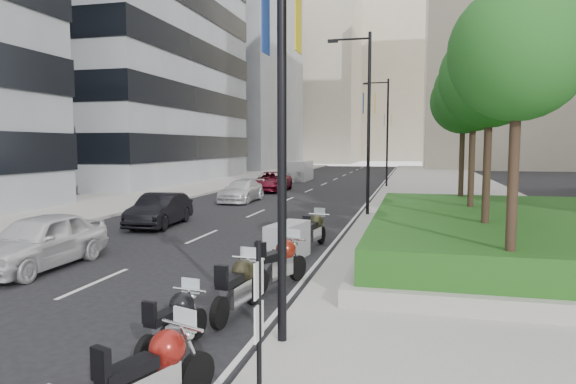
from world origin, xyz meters
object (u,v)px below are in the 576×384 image
(parking_sign, at_px, (259,330))
(motorcycle_5, at_px, (288,242))
(motorcycle_6, at_px, (314,230))
(delivery_van, at_px, (300,172))
(lamp_post_1, at_px, (366,114))
(lamp_post_2, at_px, (386,127))
(motorcycle_1, at_px, (154,375))
(lamp_post_0, at_px, (273,56))
(car_a, at_px, (39,241))
(motorcycle_4, at_px, (280,262))
(motorcycle_2, at_px, (175,322))
(car_b, at_px, (160,210))
(car_d, at_px, (271,182))
(motorcycle_3, at_px, (238,287))
(car_c, at_px, (242,191))

(parking_sign, relative_size, motorcycle_5, 1.24)
(motorcycle_6, bearing_deg, delivery_van, 21.67)
(lamp_post_1, height_order, lamp_post_2, same)
(parking_sign, distance_m, motorcycle_1, 1.78)
(lamp_post_0, relative_size, car_a, 1.92)
(motorcycle_4, distance_m, motorcycle_5, 3.07)
(lamp_post_1, distance_m, motorcycle_5, 11.25)
(lamp_post_1, height_order, car_a, lamp_post_1)
(motorcycle_2, xyz_separation_m, delivery_van, (-7.12, 42.25, 0.38))
(parking_sign, bearing_deg, delivery_van, 101.86)
(lamp_post_2, relative_size, motorcycle_6, 3.97)
(motorcycle_5, distance_m, car_b, 8.74)
(parking_sign, xyz_separation_m, motorcycle_6, (-1.64, 11.91, -0.85))
(parking_sign, height_order, car_d, parking_sign)
(lamp_post_0, distance_m, parking_sign, 4.74)
(lamp_post_2, height_order, motorcycle_4, lamp_post_2)
(lamp_post_2, xyz_separation_m, motorcycle_3, (-1.18, -33.49, -4.46))
(motorcycle_2, bearing_deg, car_a, 63.20)
(motorcycle_3, distance_m, motorcycle_4, 2.27)
(lamp_post_1, height_order, motorcycle_5, lamp_post_1)
(lamp_post_1, xyz_separation_m, car_c, (-8.20, 5.16, -4.38))
(motorcycle_1, xyz_separation_m, delivery_van, (-7.85, 44.33, 0.31))
(motorcycle_2, bearing_deg, car_d, 21.02)
(motorcycle_2, distance_m, motorcycle_3, 2.14)
(delivery_van, bearing_deg, car_c, -88.31)
(lamp_post_1, xyz_separation_m, lamp_post_2, (0.00, 18.00, 0.00))
(motorcycle_6, relative_size, car_b, 0.52)
(car_c, bearing_deg, car_a, -89.55)
(motorcycle_4, bearing_deg, parking_sign, -147.59)
(lamp_post_2, bearing_deg, motorcycle_2, -92.58)
(lamp_post_0, xyz_separation_m, motorcycle_4, (-0.86, 3.76, -4.43))
(lamp_post_1, bearing_deg, parking_sign, -88.12)
(lamp_post_0, xyz_separation_m, lamp_post_1, (0.00, 17.00, 0.00))
(motorcycle_6, bearing_deg, car_c, 36.94)
(motorcycle_1, bearing_deg, lamp_post_2, 18.84)
(motorcycle_2, xyz_separation_m, car_b, (-6.88, 12.51, 0.19))
(car_a, distance_m, delivery_van, 37.63)
(motorcycle_4, distance_m, car_c, 19.81)
(lamp_post_0, bearing_deg, lamp_post_1, 90.00)
(lamp_post_1, xyz_separation_m, car_d, (-8.36, 12.64, -4.31))
(motorcycle_3, relative_size, motorcycle_4, 1.00)
(car_a, bearing_deg, motorcycle_4, -2.31)
(motorcycle_5, bearing_deg, lamp_post_0, -157.78)
(motorcycle_5, bearing_deg, car_b, 64.34)
(motorcycle_2, bearing_deg, car_c, 24.59)
(parking_sign, height_order, motorcycle_5, parking_sign)
(motorcycle_4, bearing_deg, car_d, 35.88)
(lamp_post_0, distance_m, car_a, 10.05)
(car_b, height_order, delivery_van, delivery_van)
(car_d, bearing_deg, parking_sign, -77.75)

